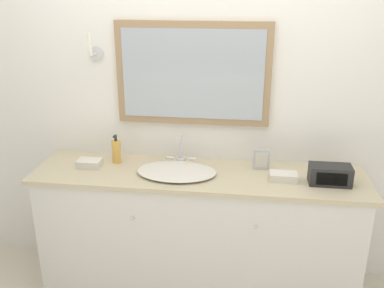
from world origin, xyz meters
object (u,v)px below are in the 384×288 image
soap_bottle (116,151)px  appliance_box (330,175)px  sink_basin (177,171)px  picture_frame (261,160)px

soap_bottle → appliance_box: bearing=-6.2°
sink_basin → picture_frame: bearing=13.5°
sink_basin → picture_frame: sink_basin is taller
sink_basin → soap_bottle: size_ratio=2.55×
appliance_box → sink_basin: bearing=178.3°
picture_frame → appliance_box: bearing=-20.9°
appliance_box → picture_frame: bearing=159.1°
appliance_box → picture_frame: 0.44m
soap_bottle → appliance_box: size_ratio=0.80×
soap_bottle → sink_basin: bearing=-15.9°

